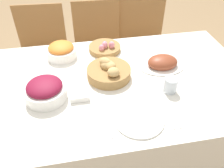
{
  "coord_description": "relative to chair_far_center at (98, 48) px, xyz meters",
  "views": [
    {
      "loc": [
        -0.18,
        -1.05,
        1.64
      ],
      "look_at": [
        0.0,
        -0.07,
        0.81
      ],
      "focal_mm": 38.0,
      "sensor_mm": 36.0,
      "label": 1
    }
  ],
  "objects": [
    {
      "name": "ham_platter",
      "position": [
        0.31,
        -0.75,
        0.3
      ],
      "size": [
        0.29,
        0.2,
        0.08
      ],
      "color": "white",
      "rests_on": "dining_table"
    },
    {
      "name": "beet_salad_bowl",
      "position": [
        -0.39,
        -0.91,
        0.33
      ],
      "size": [
        0.22,
        0.22,
        0.11
      ],
      "color": "white",
      "rests_on": "dining_table"
    },
    {
      "name": "drinking_cup",
      "position": [
        0.27,
        -0.97,
        0.32
      ],
      "size": [
        0.07,
        0.07,
        0.09
      ],
      "color": "silver",
      "rests_on": "dining_table"
    },
    {
      "name": "ground_plane",
      "position": [
        -0.04,
        -0.83,
        -0.49
      ],
      "size": [
        12.0,
        12.0,
        0.0
      ],
      "primitive_type": "plane",
      "color": "#937551"
    },
    {
      "name": "carrot_bowl",
      "position": [
        -0.3,
        -0.52,
        0.32
      ],
      "size": [
        0.19,
        0.19,
        0.1
      ],
      "color": "white",
      "rests_on": "dining_table"
    },
    {
      "name": "knife",
      "position": [
        0.2,
        -1.15,
        0.28
      ],
      "size": [
        0.01,
        0.18,
        0.0
      ],
      "rotation": [
        0.0,
        0.0,
        -0.01
      ],
      "color": "silver",
      "rests_on": "dining_table"
    },
    {
      "name": "chair_far_left",
      "position": [
        -0.49,
        -0.0,
        0.0
      ],
      "size": [
        0.44,
        0.44,
        0.9
      ],
      "rotation": [
        0.0,
        0.0,
        -0.06
      ],
      "color": "olive",
      "rests_on": "ground"
    },
    {
      "name": "spoon",
      "position": [
        0.23,
        -1.15,
        0.28
      ],
      "size": [
        0.01,
        0.18,
        0.0
      ],
      "rotation": [
        0.0,
        0.0,
        0.01
      ],
      "color": "silver",
      "rests_on": "dining_table"
    },
    {
      "name": "chair_far_right",
      "position": [
        0.42,
        -0.0,
        0.0
      ],
      "size": [
        0.46,
        0.46,
        0.9
      ],
      "rotation": [
        0.0,
        0.0,
        -0.11
      ],
      "color": "olive",
      "rests_on": "ground"
    },
    {
      "name": "chair_far_center",
      "position": [
        0.0,
        0.0,
        0.0
      ],
      "size": [
        0.44,
        0.44,
        0.9
      ],
      "rotation": [
        0.0,
        0.0,
        -0.05
      ],
      "color": "olive",
      "rests_on": "ground"
    },
    {
      "name": "bread_basket",
      "position": [
        -0.03,
        -0.79,
        0.32
      ],
      "size": [
        0.26,
        0.26,
        0.11
      ],
      "color": "#9E7542",
      "rests_on": "dining_table"
    },
    {
      "name": "butter_dish",
      "position": [
        -0.22,
        -0.95,
        0.29
      ],
      "size": [
        0.1,
        0.06,
        0.03
      ],
      "color": "white",
      "rests_on": "dining_table"
    },
    {
      "name": "dinner_plate",
      "position": [
        0.05,
        -1.15,
        0.28
      ],
      "size": [
        0.24,
        0.24,
        0.01
      ],
      "color": "white",
      "rests_on": "dining_table"
    },
    {
      "name": "fork",
      "position": [
        -0.1,
        -1.15,
        0.28
      ],
      "size": [
        0.01,
        0.18,
        0.0
      ],
      "rotation": [
        0.0,
        0.0,
        -0.01
      ],
      "color": "silver",
      "rests_on": "dining_table"
    },
    {
      "name": "dining_table",
      "position": [
        -0.04,
        -0.83,
        -0.11
      ],
      "size": [
        1.71,
        0.97,
        0.77
      ],
      "color": "white",
      "rests_on": "ground"
    },
    {
      "name": "egg_basket",
      "position": [
        -0.01,
        -0.5,
        0.3
      ],
      "size": [
        0.22,
        0.22,
        0.08
      ],
      "color": "#9E7542",
      "rests_on": "dining_table"
    }
  ]
}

